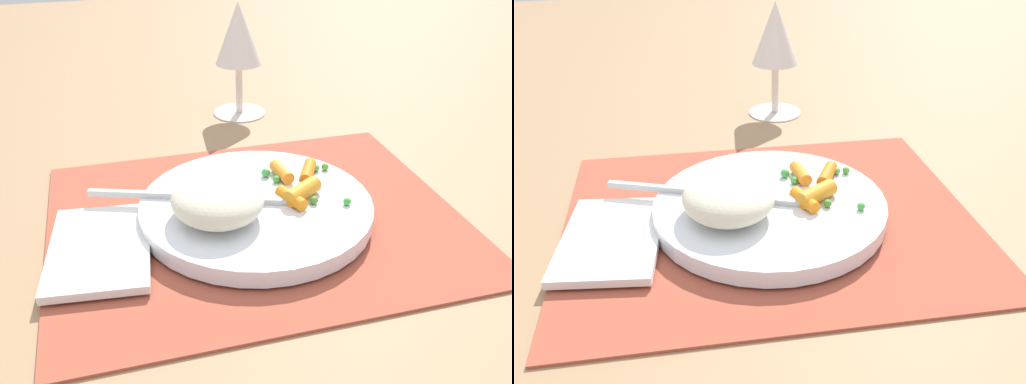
{
  "view_description": "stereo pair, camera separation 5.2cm",
  "coord_description": "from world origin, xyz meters",
  "views": [
    {
      "loc": [
        -0.13,
        -0.46,
        0.31
      ],
      "look_at": [
        0.0,
        0.0,
        0.03
      ],
      "focal_mm": 39.73,
      "sensor_mm": 36.0,
      "label": 1
    },
    {
      "loc": [
        -0.08,
        -0.48,
        0.31
      ],
      "look_at": [
        0.0,
        0.0,
        0.03
      ],
      "focal_mm": 39.73,
      "sensor_mm": 36.0,
      "label": 2
    }
  ],
  "objects": [
    {
      "name": "ground_plane",
      "position": [
        0.0,
        0.0,
        0.0
      ],
      "size": [
        2.4,
        2.4,
        0.0
      ],
      "primitive_type": "plane",
      "color": "#997551"
    },
    {
      "name": "placemat",
      "position": [
        0.0,
        0.0,
        0.0
      ],
      "size": [
        0.4,
        0.33,
        0.01
      ],
      "primitive_type": "cube",
      "color": "#9E4733",
      "rests_on": "ground_plane"
    },
    {
      "name": "plate",
      "position": [
        0.0,
        0.0,
        0.01
      ],
      "size": [
        0.23,
        0.23,
        0.02
      ],
      "primitive_type": "cylinder",
      "color": "white",
      "rests_on": "placemat"
    },
    {
      "name": "rice_mound",
      "position": [
        -0.04,
        -0.02,
        0.04
      ],
      "size": [
        0.09,
        0.09,
        0.04
      ],
      "primitive_type": "ellipsoid",
      "color": "beige",
      "rests_on": "plate"
    },
    {
      "name": "carrot_portion",
      "position": [
        0.05,
        0.01,
        0.03
      ],
      "size": [
        0.06,
        0.09,
        0.02
      ],
      "color": "orange",
      "rests_on": "plate"
    },
    {
      "name": "pea_scatter",
      "position": [
        0.05,
        0.02,
        0.03
      ],
      "size": [
        0.08,
        0.09,
        0.01
      ],
      "color": "#53B234",
      "rests_on": "plate"
    },
    {
      "name": "fork",
      "position": [
        -0.04,
        0.01,
        0.03
      ],
      "size": [
        0.2,
        0.08,
        0.01
      ],
      "color": "silver",
      "rests_on": "plate"
    },
    {
      "name": "wine_glass",
      "position": [
        0.06,
        0.29,
        0.11
      ],
      "size": [
        0.08,
        0.08,
        0.16
      ],
      "color": "silver",
      "rests_on": "ground_plane"
    },
    {
      "name": "napkin",
      "position": [
        -0.15,
        -0.02,
        0.01
      ],
      "size": [
        0.1,
        0.14,
        0.01
      ],
      "primitive_type": "cube",
      "rotation": [
        0.0,
        0.0,
        -0.1
      ],
      "color": "white",
      "rests_on": "placemat"
    }
  ]
}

